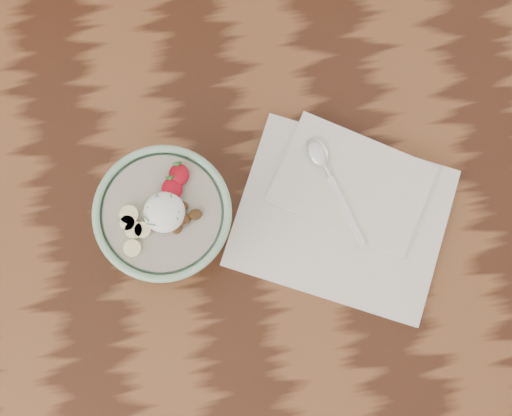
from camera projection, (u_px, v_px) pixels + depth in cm
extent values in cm
cube|color=#36190D|center=(221.00, 221.00, 104.83)|extent=(160.00, 90.00, 4.00)
cylinder|color=#89B995|center=(170.00, 224.00, 102.13)|extent=(8.06, 8.06, 1.15)
torus|color=#89B995|center=(162.00, 213.00, 92.89)|extent=(18.33, 18.33, 1.06)
cylinder|color=#A8A18B|center=(162.00, 213.00, 93.45)|extent=(15.55, 15.55, 0.96)
ellipsoid|color=white|center=(164.00, 212.00, 91.93)|extent=(5.45, 5.45, 2.99)
ellipsoid|color=maroon|center=(172.00, 189.00, 92.78)|extent=(2.79, 3.07, 1.54)
cone|color=#286623|center=(170.00, 179.00, 92.71)|extent=(1.40, 1.03, 1.52)
ellipsoid|color=maroon|center=(179.00, 175.00, 93.15)|extent=(2.70, 2.97, 1.49)
cone|color=#286623|center=(177.00, 165.00, 93.08)|extent=(1.40, 1.03, 1.52)
cylinder|color=#F4ECA1|center=(143.00, 230.00, 92.16)|extent=(2.11, 2.11, 0.70)
cylinder|color=#F4ECA1|center=(134.00, 230.00, 92.16)|extent=(2.30, 2.30, 0.70)
cylinder|color=#F4ECA1|center=(129.00, 215.00, 92.52)|extent=(2.45, 2.45, 0.70)
cylinder|color=#F4ECA1|center=(132.00, 248.00, 91.72)|extent=(2.28, 2.28, 0.70)
cylinder|color=#F4ECA1|center=(128.00, 223.00, 92.32)|extent=(1.98, 1.98, 0.70)
ellipsoid|color=#4E2F16|center=(195.00, 214.00, 92.30)|extent=(1.87, 1.52, 1.09)
ellipsoid|color=#4E2F16|center=(185.00, 218.00, 92.27)|extent=(1.94, 2.06, 1.31)
ellipsoid|color=#4E2F16|center=(182.00, 219.00, 92.20)|extent=(1.99, 1.86, 1.28)
ellipsoid|color=#4E2F16|center=(181.00, 207.00, 92.55)|extent=(1.88, 1.97, 1.22)
ellipsoid|color=#4E2F16|center=(181.00, 208.00, 92.59)|extent=(1.87, 1.96, 1.00)
ellipsoid|color=#4E2F16|center=(177.00, 228.00, 92.01)|extent=(1.92, 2.08, 0.91)
ellipsoid|color=#4E2F16|center=(184.00, 206.00, 92.73)|extent=(1.22, 1.30, 0.85)
cylinder|color=#477F35|center=(171.00, 210.00, 91.02)|extent=(1.13, 0.78, 0.22)
cylinder|color=#477F35|center=(156.00, 197.00, 91.32)|extent=(0.75, 1.38, 0.23)
cylinder|color=#477F35|center=(152.00, 204.00, 91.15)|extent=(1.49, 1.02, 0.24)
cylinder|color=#477F35|center=(177.00, 215.00, 90.90)|extent=(0.22, 1.32, 0.23)
cylinder|color=#477F35|center=(158.00, 199.00, 91.27)|extent=(0.42, 1.07, 0.22)
cylinder|color=#477F35|center=(176.00, 216.00, 90.87)|extent=(0.98, 1.27, 0.23)
cylinder|color=#477F35|center=(151.00, 225.00, 90.67)|extent=(1.24, 0.58, 0.22)
cylinder|color=#477F35|center=(171.00, 199.00, 91.29)|extent=(0.42, 1.36, 0.23)
cylinder|color=#477F35|center=(145.00, 201.00, 91.24)|extent=(1.09, 1.13, 0.23)
cylinder|color=#477F35|center=(145.00, 217.00, 90.85)|extent=(0.98, 1.48, 0.24)
cylinder|color=#477F35|center=(152.00, 208.00, 91.06)|extent=(0.42, 1.18, 0.22)
cylinder|color=#477F35|center=(168.00, 210.00, 91.01)|extent=(1.16, 0.68, 0.22)
cube|color=silver|center=(341.00, 218.00, 102.32)|extent=(36.51, 34.00, 1.12)
cube|color=silver|center=(352.00, 184.00, 102.31)|extent=(25.73, 23.68, 0.67)
cube|color=silver|center=(347.00, 212.00, 101.06)|extent=(3.98, 10.88, 0.34)
cylinder|color=silver|center=(326.00, 169.00, 102.05)|extent=(1.42, 2.95, 0.67)
ellipsoid|color=silver|center=(317.00, 151.00, 102.39)|extent=(4.00, 5.02, 0.91)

